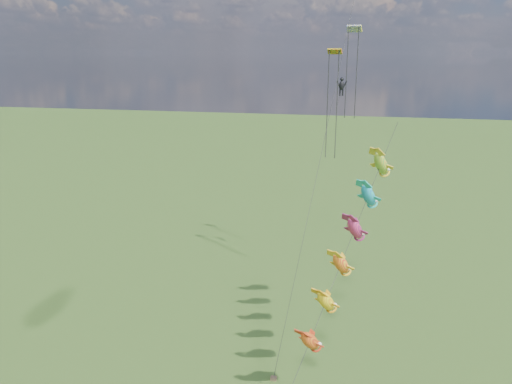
# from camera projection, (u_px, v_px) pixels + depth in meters

# --- Properties ---
(fish_windsock_rig) EXTENTS (6.53, 14.66, 16.01)m
(fish_windsock_rig) POSITION_uv_depth(u_px,v_px,m) (348.00, 247.00, 30.99)
(fish_windsock_rig) COLOR brown
(fish_windsock_rig) RESTS_ON ground
(parafoil_rig) EXTENTS (4.33, 17.32, 25.68)m
(parafoil_rig) POSITION_uv_depth(u_px,v_px,m) (341.00, 84.00, 40.74)
(parafoil_rig) COLOR brown
(parafoil_rig) RESTS_ON ground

